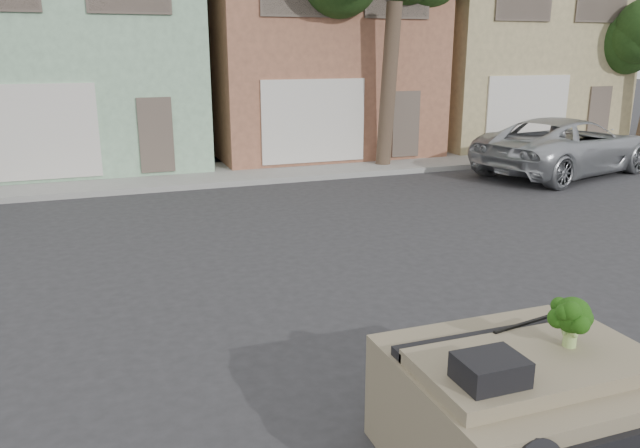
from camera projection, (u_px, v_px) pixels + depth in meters
ground_plane at (369, 327)px, 8.08m from camera, size 120.00×120.00×0.00m
sidewalk at (215, 174)px, 17.56m from camera, size 40.00×3.00×0.15m
townhouse_mint at (71, 39)px, 19.02m from camera, size 7.20×8.20×7.55m
townhouse_tan at (303, 40)px, 21.50m from camera, size 7.20×8.20×7.55m
townhouse_beige at (488, 41)px, 23.97m from camera, size 7.20×8.20×7.55m
silver_pickup at (563, 174)px, 18.02m from camera, size 6.33×4.18×1.62m
tree_near at (390, 20)px, 17.45m from camera, size 4.40×4.00×8.50m
car_dashboard at (519, 409)px, 5.22m from camera, size 2.00×1.80×1.12m
instrument_hump at (490, 370)px, 4.53m from camera, size 0.48×0.38×0.20m
wiper_arm at (523, 324)px, 5.50m from camera, size 0.69×0.15×0.02m
broccoli at (572, 322)px, 5.05m from camera, size 0.50×0.50×0.43m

